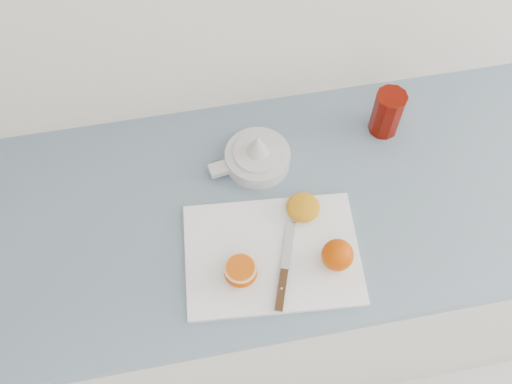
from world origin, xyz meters
The scene contains 8 objects.
counter centered at (-0.16, 1.70, 0.45)m, with size 2.45×0.64×0.89m.
cutting_board centered at (-0.28, 1.57, 0.90)m, with size 0.38×0.27×0.01m, color white.
whole_orange centered at (-0.15, 1.52, 0.94)m, with size 0.07×0.07×0.07m.
half_orange centered at (-0.35, 1.53, 0.92)m, with size 0.07×0.07×0.04m.
squeezed_shell centered at (-0.19, 1.66, 0.92)m, with size 0.08×0.08×0.03m.
paring_knife centered at (-0.27, 1.49, 0.91)m, with size 0.09×0.20×0.01m.
citrus_juicer centered at (-0.26, 1.81, 0.92)m, with size 0.20×0.16×0.10m.
red_tumbler centered at (0.06, 1.85, 0.95)m, with size 0.08×0.08×0.12m.
Camera 1 is at (-0.41, 1.06, 2.04)m, focal length 40.00 mm.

